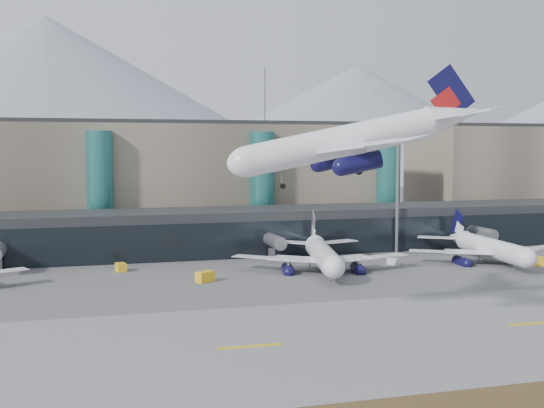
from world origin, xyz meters
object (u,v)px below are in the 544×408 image
Objects in this scene: veh_g at (393,262)px; veh_h at (205,277)px; veh_e at (536,261)px; veh_b at (121,267)px; hero_jet at (365,130)px; veh_d at (475,247)px; lightmast_mid at (397,190)px; jet_parked_right at (484,241)px; jet_parked_mid at (321,247)px.

veh_h is at bearing -117.67° from veh_g.
veh_b is at bearing -170.01° from veh_e.
hero_jet is 65.86m from veh_b.
veh_d is at bearing -98.15° from veh_b.
veh_h is (-48.24, -21.98, -13.48)m from lightmast_mid.
veh_b is at bearing 88.17° from jet_parked_right.
jet_parked_mid reaches higher than jet_parked_right.
jet_parked_right is 14.83m from veh_d.
veh_d is at bearing -60.94° from jet_parked_mid.
veh_b is at bearing -173.28° from lightmast_mid.
lightmast_mid is 8.06× the size of veh_e.
veh_h is at bearing -160.12° from veh_e.
hero_jet is at bearing -67.74° from veh_g.
veh_h is (-40.34, -7.34, 0.27)m from veh_g.
hero_jet reaches higher than lightmast_mid.
lightmast_mid is at bearing 104.36° from veh_d.
veh_e is 0.94× the size of veh_h.
lightmast_mid is at bearing -7.02° from veh_h.
veh_e is (19.70, -23.49, -13.52)m from lightmast_mid.
jet_parked_mid reaches higher than veh_e.
jet_parked_mid is 16.55m from veh_g.
lightmast_mid is 7.56× the size of veh_h.
veh_h is at bearing 100.47° from jet_parked_right.
veh_d is 0.82× the size of veh_h.
hero_jet is 10.78× the size of veh_e.
veh_b is 20.24m from veh_h.
veh_h is (-60.87, -6.41, -3.37)m from jet_parked_right.
veh_g is (-7.89, -14.64, -13.76)m from lightmast_mid.
veh_g is at bearing -74.69° from jet_parked_mid.
hero_jet is 12.26× the size of veh_d.
jet_parked_right is 11.11× the size of veh_e.
veh_d is at bearing 55.16° from hero_jet.
veh_b is 1.22× the size of veh_g.
hero_jet reaches higher than veh_g.
veh_h is at bearing 128.22° from veh_d.
lightmast_mid is 71.62m from hero_jet.
veh_b is 54.79m from veh_g.
veh_g is at bearing -21.22° from veh_h.
veh_h reaches higher than veh_g.
jet_parked_right is 15.53× the size of veh_g.
jet_parked_right is at bearing 49.44° from veh_g.
lightmast_mid is 0.75× the size of hero_jet.
jet_parked_mid reaches higher than veh_g.
hero_jet is at bearing -123.88° from veh_e.
jet_parked_right is (36.61, -0.03, -0.17)m from jet_parked_mid.
veh_b is at bearing -135.65° from veh_g.
jet_parked_mid is at bearing 128.97° from veh_d.
jet_parked_right is 12.72× the size of veh_b.
lightmast_mid reaches higher than veh_h.
veh_e is at bearing -50.02° from lightmast_mid.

